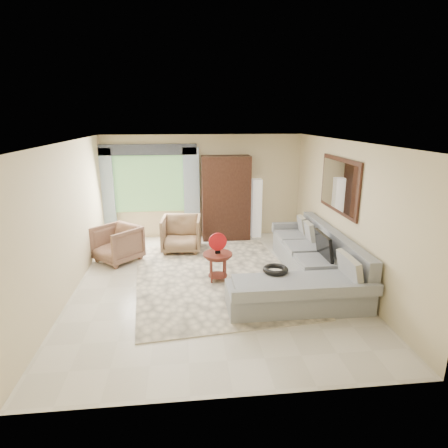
{
  "coord_description": "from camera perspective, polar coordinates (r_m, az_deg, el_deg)",
  "views": [
    {
      "loc": [
        -0.48,
        -6.44,
        3.0
      ],
      "look_at": [
        0.25,
        0.35,
        1.05
      ],
      "focal_mm": 30.0,
      "sensor_mm": 36.0,
      "label": 1
    }
  ],
  "objects": [
    {
      "name": "window",
      "position": [
        9.58,
        -11.33,
        6.02
      ],
      "size": [
        1.8,
        0.04,
        1.4
      ],
      "primitive_type": "cube",
      "color": "#669E59",
      "rests_on": "wall_back"
    },
    {
      "name": "potted_plant",
      "position": [
        9.62,
        -16.83,
        -1.45
      ],
      "size": [
        0.53,
        0.5,
        0.48
      ],
      "primitive_type": "imported",
      "rotation": [
        0.0,
        0.0,
        -0.35
      ],
      "color": "#999999",
      "rests_on": "ground"
    },
    {
      "name": "floor_lamp",
      "position": [
        9.66,
        4.95,
        2.42
      ],
      "size": [
        0.24,
        0.24,
        1.5
      ],
      "primitive_type": "cube",
      "color": "silver",
      "rests_on": "ground"
    },
    {
      "name": "wall_mirror",
      "position": [
        7.5,
        17.14,
        5.65
      ],
      "size": [
        0.05,
        1.7,
        1.05
      ],
      "color": "black",
      "rests_on": "wall_right"
    },
    {
      "name": "valance",
      "position": [
        9.41,
        -11.65,
        11.05
      ],
      "size": [
        2.4,
        0.12,
        0.26
      ],
      "primitive_type": "cube",
      "color": "#1E232D",
      "rests_on": "wall_back"
    },
    {
      "name": "red_disc",
      "position": [
        6.93,
        -0.97,
        -2.72
      ],
      "size": [
        0.34,
        0.04,
        0.34
      ],
      "primitive_type": "cylinder",
      "rotation": [
        1.57,
        0.0,
        0.05
      ],
      "color": "red",
      "rests_on": "coffee_table"
    },
    {
      "name": "armchair_right",
      "position": [
        8.7,
        -6.51,
        -1.51
      ],
      "size": [
        0.94,
        0.97,
        0.81
      ],
      "primitive_type": "imported",
      "rotation": [
        0.0,
        0.0,
        -0.08
      ],
      "color": "#8A664B",
      "rests_on": "ground"
    },
    {
      "name": "tv_screen",
      "position": [
        7.15,
        14.97,
        -3.22
      ],
      "size": [
        0.14,
        0.74,
        0.48
      ],
      "primitive_type": "cube",
      "rotation": [
        0.0,
        -0.17,
        0.0
      ],
      "color": "black",
      "rests_on": "sectional_sofa"
    },
    {
      "name": "armchair_left",
      "position": [
        8.34,
        -15.98,
        -2.92
      ],
      "size": [
        1.2,
        1.2,
        0.78
      ],
      "primitive_type": "imported",
      "rotation": [
        0.0,
        0.0,
        -0.77
      ],
      "color": "#865D49",
      "rests_on": "ground"
    },
    {
      "name": "sectional_sofa",
      "position": [
        7.19,
        12.79,
        -6.68
      ],
      "size": [
        2.3,
        3.46,
        0.9
      ],
      "color": "gray",
      "rests_on": "ground"
    },
    {
      "name": "curtain_left",
      "position": [
        9.69,
        -17.5,
        4.19
      ],
      "size": [
        0.4,
        0.08,
        2.3
      ],
      "primitive_type": "cube",
      "color": "#9EB7CC",
      "rests_on": "ground"
    },
    {
      "name": "garden_hose",
      "position": [
        6.37,
        7.86,
        -6.9
      ],
      "size": [
        0.43,
        0.43,
        0.09
      ],
      "primitive_type": "torus",
      "color": "black",
      "rests_on": "sectional_sofa"
    },
    {
      "name": "ground",
      "position": [
        7.12,
        -1.72,
        -8.99
      ],
      "size": [
        6.0,
        6.0,
        0.0
      ],
      "primitive_type": "plane",
      "color": "silver",
      "rests_on": "ground"
    },
    {
      "name": "armoire",
      "position": [
        9.42,
        0.27,
        3.99
      ],
      "size": [
        1.2,
        0.55,
        2.1
      ],
      "primitive_type": "cube",
      "color": "black",
      "rests_on": "ground"
    },
    {
      "name": "curtain_right",
      "position": [
        9.5,
        -4.96,
        4.65
      ],
      "size": [
        0.4,
        0.08,
        2.3
      ],
      "primitive_type": "cube",
      "color": "#9EB7CC",
      "rests_on": "ground"
    },
    {
      "name": "area_rug",
      "position": [
        7.37,
        -1.34,
        -8.0
      ],
      "size": [
        3.4,
        4.29,
        0.02
      ],
      "primitive_type": "cube",
      "rotation": [
        0.0,
        0.0,
        0.1
      ],
      "color": "beige",
      "rests_on": "ground"
    },
    {
      "name": "coffee_table",
      "position": [
        7.11,
        -0.95,
        -6.48
      ],
      "size": [
        0.55,
        0.55,
        0.55
      ],
      "rotation": [
        0.0,
        0.0,
        0.25
      ],
      "color": "#491C13",
      "rests_on": "ground"
    }
  ]
}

